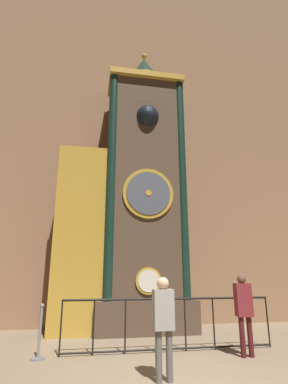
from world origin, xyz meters
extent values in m
cube|color=#936B4C|center=(0.00, 6.09, 7.81)|extent=(24.00, 0.30, 15.63)
cube|color=brown|center=(0.28, 4.91, 0.47)|extent=(3.04, 1.61, 0.93)
cube|color=brown|center=(0.28, 4.91, 4.71)|extent=(2.43, 1.40, 7.56)
cube|color=gold|center=(0.28, 4.80, 8.39)|extent=(2.63, 1.54, 0.20)
cylinder|color=gold|center=(0.28, 4.18, 1.48)|extent=(0.76, 0.05, 0.76)
cylinder|color=silver|center=(0.28, 4.15, 1.48)|extent=(0.63, 0.03, 0.63)
cylinder|color=gold|center=(0.28, 4.18, 4.11)|extent=(1.61, 0.07, 1.61)
cylinder|color=#4C515B|center=(0.28, 4.13, 4.11)|extent=(1.38, 0.04, 1.38)
cylinder|color=gold|center=(0.28, 4.11, 4.11)|extent=(0.19, 0.03, 0.19)
cube|color=#30241B|center=(0.28, 4.70, 6.83)|extent=(0.97, 0.42, 0.97)
sphere|color=black|center=(0.28, 4.27, 6.83)|extent=(0.78, 0.78, 0.78)
cylinder|color=#142D23|center=(-0.88, 4.30, 4.71)|extent=(0.30, 0.30, 7.56)
cylinder|color=#142D23|center=(1.44, 4.30, 4.71)|extent=(0.30, 0.30, 7.56)
cylinder|color=gold|center=(0.28, 4.91, 8.64)|extent=(1.09, 1.09, 0.30)
cone|color=#163227|center=(0.28, 4.91, 9.23)|extent=(1.04, 1.04, 0.87)
sphere|color=gold|center=(0.28, 4.91, 9.79)|extent=(0.20, 0.20, 0.20)
cube|color=maroon|center=(-1.73, 4.96, 2.79)|extent=(1.49, 1.19, 5.58)
cube|color=gold|center=(-1.73, 4.35, 2.79)|extent=(1.57, 0.06, 5.58)
cylinder|color=black|center=(-1.98, 2.45, 0.57)|extent=(0.04, 0.04, 1.14)
cylinder|color=black|center=(-1.28, 2.45, 0.57)|extent=(0.04, 0.04, 1.14)
cylinder|color=black|center=(-0.59, 2.45, 0.57)|extent=(0.04, 0.04, 1.14)
cylinder|color=black|center=(0.10, 2.45, 0.57)|extent=(0.04, 0.04, 1.14)
cylinder|color=black|center=(0.80, 2.45, 0.57)|extent=(0.04, 0.04, 1.14)
cylinder|color=black|center=(1.49, 2.45, 0.57)|extent=(0.04, 0.04, 1.14)
cylinder|color=black|center=(2.18, 2.45, 0.57)|extent=(0.04, 0.04, 1.14)
cylinder|color=black|center=(2.87, 2.45, 0.57)|extent=(0.04, 0.04, 1.14)
cylinder|color=black|center=(0.45, 2.45, 1.12)|extent=(4.85, 0.05, 0.05)
cylinder|color=black|center=(0.45, 2.45, 0.06)|extent=(4.85, 0.04, 0.04)
cylinder|color=#58554F|center=(-0.27, 0.58, 0.39)|extent=(0.11, 0.11, 0.77)
cylinder|color=#58554F|center=(-0.09, 0.58, 0.39)|extent=(0.11, 0.11, 0.77)
cube|color=gray|center=(-0.18, 0.58, 1.10)|extent=(0.34, 0.22, 0.65)
sphere|color=tan|center=(-0.18, 0.58, 1.51)|extent=(0.21, 0.21, 0.21)
cylinder|color=#461518|center=(1.81, 1.72, 0.40)|extent=(0.11, 0.11, 0.79)
cylinder|color=#461518|center=(1.99, 1.72, 0.40)|extent=(0.11, 0.11, 0.79)
cube|color=maroon|center=(1.90, 1.72, 1.13)|extent=(0.36, 0.25, 0.68)
sphere|color=brown|center=(1.90, 1.72, 1.56)|extent=(0.19, 0.19, 0.19)
cylinder|color=gray|center=(-2.38, 2.33, 0.02)|extent=(0.28, 0.28, 0.04)
cylinder|color=gray|center=(-2.38, 2.33, 0.50)|extent=(0.06, 0.06, 0.99)
sphere|color=gray|center=(-2.38, 2.33, 1.03)|extent=(0.09, 0.09, 0.09)
camera|label=1|loc=(-1.47, -4.68, 1.67)|focal=28.00mm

